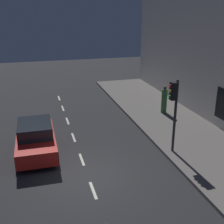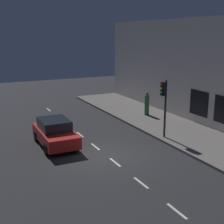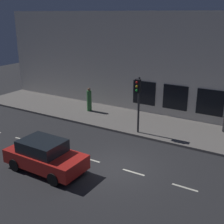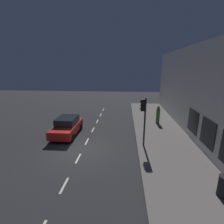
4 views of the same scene
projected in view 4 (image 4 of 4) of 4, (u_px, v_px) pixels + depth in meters
ground_plane at (82, 151)px, 11.95m from camera, size 60.00×60.00×0.00m
sidewalk at (171, 153)px, 11.46m from camera, size 4.50×32.00×0.15m
building_facade at (218, 101)px, 10.29m from camera, size 0.65×32.00×7.63m
lane_centre_line at (78, 158)px, 10.98m from camera, size 0.12×27.20×0.01m
traffic_light at (143, 113)px, 11.87m from camera, size 0.47×0.32×3.62m
parked_car_0 at (67, 126)px, 14.68m from camera, size 1.96×4.12×1.58m
pedestrian_0 at (158, 115)px, 17.20m from camera, size 0.46×0.46×1.85m
trash_bin at (224, 186)px, 7.47m from camera, size 0.53×0.53×1.01m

